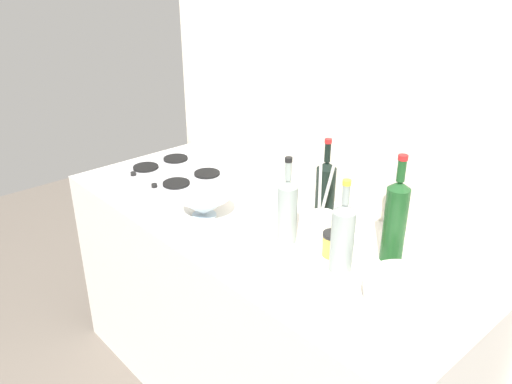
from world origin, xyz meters
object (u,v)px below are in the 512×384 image
wine_bottle_mid_right (287,210)px  wine_bottle_rightmost (343,236)px  utensil_crock (322,225)px  plate_stack (404,290)px  mixing_bowl (204,205)px  condiment_jar_front (332,244)px  stovetop_hob (176,173)px  wine_bottle_leftmost (395,219)px  wine_bottle_mid_left (325,191)px

wine_bottle_mid_right → wine_bottle_rightmost: size_ratio=1.01×
wine_bottle_mid_right → utensil_crock: bearing=47.0°
plate_stack → mixing_bowl: size_ratio=1.14×
condiment_jar_front → stovetop_hob: bearing=-179.9°
condiment_jar_front → wine_bottle_rightmost: bearing=-32.0°
wine_bottle_leftmost → utensil_crock: (-0.23, -0.08, -0.09)m
wine_bottle_rightmost → utensil_crock: size_ratio=1.06×
stovetop_hob → wine_bottle_leftmost: size_ratio=1.35×
wine_bottle_mid_left → condiment_jar_front: bearing=-42.3°
stovetop_hob → wine_bottle_rightmost: size_ratio=1.59×
wine_bottle_mid_left → wine_bottle_mid_right: wine_bottle_mid_left is taller
wine_bottle_mid_left → mixing_bowl: size_ratio=1.58×
plate_stack → wine_bottle_leftmost: bearing=133.6°
plate_stack → wine_bottle_rightmost: size_ratio=0.76×
wine_bottle_mid_right → mixing_bowl: 0.37m
plate_stack → condiment_jar_front: size_ratio=2.80×
wine_bottle_mid_right → mixing_bowl: (-0.34, -0.11, -0.07)m
wine_bottle_leftmost → wine_bottle_rightmost: wine_bottle_leftmost is taller
mixing_bowl → utensil_crock: utensil_crock is taller
wine_bottle_leftmost → condiment_jar_front: 0.22m
mixing_bowl → wine_bottle_rightmost: bearing=9.9°
stovetop_hob → condiment_jar_front: bearing=0.1°
wine_bottle_leftmost → wine_bottle_mid_left: 0.33m
utensil_crock → condiment_jar_front: utensil_crock is taller
stovetop_hob → wine_bottle_rightmost: bearing=-2.5°
stovetop_hob → mixing_bowl: 0.44m
stovetop_hob → plate_stack: size_ratio=2.09×
wine_bottle_rightmost → utensil_crock: (-0.16, 0.09, -0.06)m
wine_bottle_rightmost → utensil_crock: 0.20m
stovetop_hob → condiment_jar_front: condiment_jar_front is taller
plate_stack → condiment_jar_front: 0.31m
stovetop_hob → wine_bottle_mid_left: (0.75, 0.17, 0.11)m
stovetop_hob → wine_bottle_mid_left: size_ratio=1.51×
stovetop_hob → wine_bottle_mid_left: wine_bottle_mid_left is taller
wine_bottle_rightmost → plate_stack: bearing=2.1°
wine_bottle_leftmost → condiment_jar_front: size_ratio=4.33×
wine_bottle_mid_left → wine_bottle_mid_right: bearing=-87.9°
wine_bottle_rightmost → wine_bottle_leftmost: bearing=67.7°
wine_bottle_mid_left → mixing_bowl: bearing=-137.0°
plate_stack → mixing_bowl: 0.83m
utensil_crock → condiment_jar_front: size_ratio=3.48×
utensil_crock → wine_bottle_leftmost: bearing=19.2°
plate_stack → wine_bottle_mid_left: bearing=157.4°
stovetop_hob → wine_bottle_leftmost: wine_bottle_leftmost is taller
plate_stack → utensil_crock: size_ratio=0.81×
condiment_jar_front → utensil_crock: bearing=151.4°
condiment_jar_front → wine_bottle_leftmost: bearing=41.5°
stovetop_hob → mixing_bowl: (0.41, -0.15, 0.03)m
stovetop_hob → plate_stack: (1.23, -0.04, 0.02)m
wine_bottle_mid_left → wine_bottle_mid_right: (0.01, -0.21, -0.01)m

